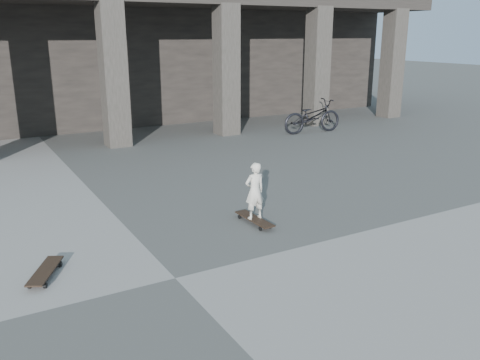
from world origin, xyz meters
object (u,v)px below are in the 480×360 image
skateboard_spare (45,271)px  bicycle (312,116)px  longboard (254,219)px  child (255,191)px

skateboard_spare → bicycle: bicycle is taller
longboard → child: bearing=-65.4°
longboard → bicycle: bearing=-46.0°
skateboard_spare → child: 3.51m
bicycle → longboard: bearing=140.8°
longboard → skateboard_spare: 3.47m
longboard → skateboard_spare: (-3.46, -0.31, 0.01)m
skateboard_spare → bicycle: (9.35, 6.41, 0.46)m
longboard → bicycle: size_ratio=0.46×
bicycle → skateboard_spare: bearing=129.2°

